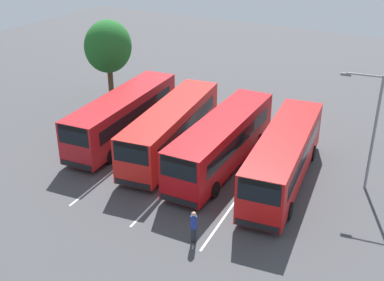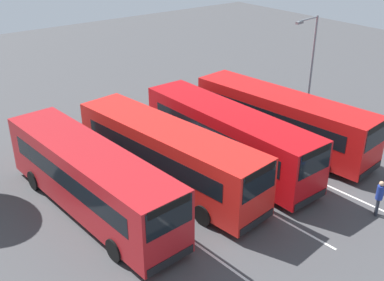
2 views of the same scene
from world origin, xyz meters
The scene contains 11 objects.
ground_plane centered at (0.00, 0.00, 0.00)m, with size 78.73×78.73×0.00m, color #424244.
bus_far_left centered at (-0.11, -6.01, 1.76)m, with size 11.48×3.35×3.19m.
bus_center_left centered at (0.13, -1.94, 1.76)m, with size 11.54×3.90×3.19m.
bus_center_right centered at (0.34, 1.84, 1.76)m, with size 11.39×2.84×3.19m.
bus_far_right centered at (0.47, 5.90, 1.76)m, with size 11.53×3.77×3.19m.
pedestrian centered at (8.08, 4.08, 1.05)m, with size 0.45×0.45×1.78m.
street_lamp centered at (-1.29, 10.16, 3.99)m, with size 0.46×2.28×6.89m.
depot_tree centered at (-5.79, -11.42, 4.58)m, with size 4.08×3.67×6.75m.
lane_stripe_outer_left centered at (0.00, -4.09, 0.00)m, with size 17.10×0.12×0.01m, color silver.
lane_stripe_inner_left centered at (0.00, 0.00, 0.00)m, with size 17.10×0.12×0.01m, color silver.
lane_stripe_inner_right centered at (0.00, 4.09, 0.00)m, with size 17.10×0.12×0.01m, color silver.
Camera 1 is at (25.44, 13.55, 15.07)m, focal length 46.28 mm.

